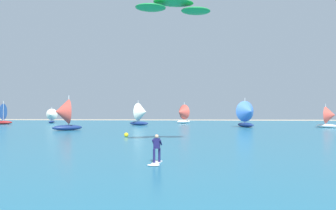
{
  "coord_description": "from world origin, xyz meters",
  "views": [
    {
      "loc": [
        1.17,
        -2.42,
        3.21
      ],
      "look_at": [
        -0.23,
        19.42,
        3.51
      ],
      "focal_mm": 36.5,
      "sensor_mm": 36.0,
      "label": 1
    }
  ],
  "objects_px": {
    "sailboat_anchored_offshore": "(51,116)",
    "sailboat_mid_right": "(142,114)",
    "kite": "(174,7)",
    "sailboat_heeled_over": "(182,114)",
    "marker_buoy": "(126,135)",
    "kitesurfer": "(156,153)",
    "sailboat_near_shore": "(330,117)",
    "sailboat_leading": "(63,114)",
    "sailboat_outermost": "(248,114)",
    "sailboat_far_right": "(0,114)"
  },
  "relations": [
    {
      "from": "sailboat_anchored_offshore",
      "to": "sailboat_outermost",
      "type": "relative_size",
      "value": 0.71
    },
    {
      "from": "kite",
      "to": "sailboat_heeled_over",
      "type": "distance_m",
      "value": 49.67
    },
    {
      "from": "kite",
      "to": "sailboat_near_shore",
      "type": "bearing_deg",
      "value": 50.78
    },
    {
      "from": "kitesurfer",
      "to": "sailboat_mid_right",
      "type": "bearing_deg",
      "value": 99.1
    },
    {
      "from": "sailboat_anchored_offshore",
      "to": "sailboat_far_right",
      "type": "bearing_deg",
      "value": -140.34
    },
    {
      "from": "sailboat_anchored_offshore",
      "to": "kitesurfer",
      "type": "bearing_deg",
      "value": -62.34
    },
    {
      "from": "sailboat_far_right",
      "to": "sailboat_outermost",
      "type": "distance_m",
      "value": 51.63
    },
    {
      "from": "kitesurfer",
      "to": "kite",
      "type": "bearing_deg",
      "value": 86.58
    },
    {
      "from": "kite",
      "to": "marker_buoy",
      "type": "bearing_deg",
      "value": 121.74
    },
    {
      "from": "kitesurfer",
      "to": "sailboat_far_right",
      "type": "bearing_deg",
      "value": 127.26
    },
    {
      "from": "kitesurfer",
      "to": "kite",
      "type": "xyz_separation_m",
      "value": [
        0.56,
        9.42,
        11.36
      ]
    },
    {
      "from": "kitesurfer",
      "to": "sailboat_leading",
      "type": "bearing_deg",
      "value": 119.26
    },
    {
      "from": "sailboat_mid_right",
      "to": "sailboat_outermost",
      "type": "bearing_deg",
      "value": -17.89
    },
    {
      "from": "sailboat_far_right",
      "to": "sailboat_leading",
      "type": "distance_m",
      "value": 29.7
    },
    {
      "from": "kitesurfer",
      "to": "sailboat_mid_right",
      "type": "distance_m",
      "value": 48.46
    },
    {
      "from": "kitesurfer",
      "to": "sailboat_anchored_offshore",
      "type": "height_order",
      "value": "sailboat_anchored_offshore"
    },
    {
      "from": "kite",
      "to": "sailboat_leading",
      "type": "xyz_separation_m",
      "value": [
        -17.59,
        20.97,
        -9.54
      ]
    },
    {
      "from": "marker_buoy",
      "to": "kitesurfer",
      "type": "bearing_deg",
      "value": -74.35
    },
    {
      "from": "sailboat_outermost",
      "to": "sailboat_near_shore",
      "type": "xyz_separation_m",
      "value": [
        13.73,
        -0.98,
        -0.52
      ]
    },
    {
      "from": "sailboat_anchored_offshore",
      "to": "sailboat_mid_right",
      "type": "relative_size",
      "value": 0.75
    },
    {
      "from": "kite",
      "to": "sailboat_far_right",
      "type": "height_order",
      "value": "kite"
    },
    {
      "from": "marker_buoy",
      "to": "sailboat_outermost",
      "type": "bearing_deg",
      "value": 52.27
    },
    {
      "from": "sailboat_near_shore",
      "to": "kitesurfer",
      "type": "bearing_deg",
      "value": -122.61
    },
    {
      "from": "sailboat_far_right",
      "to": "sailboat_leading",
      "type": "relative_size",
      "value": 0.95
    },
    {
      "from": "kitesurfer",
      "to": "sailboat_near_shore",
      "type": "xyz_separation_m",
      "value": [
        25.88,
        40.44,
        1.29
      ]
    },
    {
      "from": "sailboat_anchored_offshore",
      "to": "sailboat_outermost",
      "type": "height_order",
      "value": "sailboat_outermost"
    },
    {
      "from": "sailboat_far_right",
      "to": "sailboat_anchored_offshore",
      "type": "xyz_separation_m",
      "value": [
        8.37,
        6.94,
        -0.57
      ]
    },
    {
      "from": "sailboat_heeled_over",
      "to": "marker_buoy",
      "type": "xyz_separation_m",
      "value": [
        -5.45,
        -39.24,
        -1.96
      ]
    },
    {
      "from": "kitesurfer",
      "to": "sailboat_far_right",
      "type": "height_order",
      "value": "sailboat_far_right"
    },
    {
      "from": "sailboat_leading",
      "to": "sailboat_near_shore",
      "type": "bearing_deg",
      "value": 13.18
    },
    {
      "from": "sailboat_anchored_offshore",
      "to": "sailboat_mid_right",
      "type": "bearing_deg",
      "value": -23.67
    },
    {
      "from": "sailboat_anchored_offshore",
      "to": "marker_buoy",
      "type": "distance_m",
      "value": 46.19
    },
    {
      "from": "sailboat_anchored_offshore",
      "to": "sailboat_outermost",
      "type": "distance_m",
      "value": 45.43
    },
    {
      "from": "sailboat_mid_right",
      "to": "marker_buoy",
      "type": "xyz_separation_m",
      "value": [
        2.36,
        -28.93,
        -2.04
      ]
    },
    {
      "from": "kite",
      "to": "sailboat_outermost",
      "type": "relative_size",
      "value": 1.32
    },
    {
      "from": "kite",
      "to": "marker_buoy",
      "type": "xyz_separation_m",
      "value": [
        -5.85,
        9.46,
        -11.71
      ]
    },
    {
      "from": "sailboat_far_right",
      "to": "sailboat_heeled_over",
      "type": "bearing_deg",
      "value": 10.72
    },
    {
      "from": "sailboat_far_right",
      "to": "marker_buoy",
      "type": "xyz_separation_m",
      "value": [
        33.34,
        -31.89,
        -2.04
      ]
    },
    {
      "from": "sailboat_anchored_offshore",
      "to": "sailboat_mid_right",
      "type": "distance_m",
      "value": 24.68
    },
    {
      "from": "sailboat_near_shore",
      "to": "marker_buoy",
      "type": "xyz_separation_m",
      "value": [
        -31.17,
        -21.55,
        -1.64
      ]
    },
    {
      "from": "sailboat_anchored_offshore",
      "to": "sailboat_mid_right",
      "type": "height_order",
      "value": "sailboat_mid_right"
    },
    {
      "from": "sailboat_leading",
      "to": "sailboat_far_right",
      "type": "bearing_deg",
      "value": 136.66
    },
    {
      "from": "kitesurfer",
      "to": "sailboat_mid_right",
      "type": "height_order",
      "value": "sailboat_mid_right"
    },
    {
      "from": "sailboat_anchored_offshore",
      "to": "sailboat_mid_right",
      "type": "xyz_separation_m",
      "value": [
        22.6,
        -9.91,
        0.57
      ]
    },
    {
      "from": "kitesurfer",
      "to": "sailboat_anchored_offshore",
      "type": "bearing_deg",
      "value": 117.66
    },
    {
      "from": "sailboat_far_right",
      "to": "sailboat_near_shore",
      "type": "xyz_separation_m",
      "value": [
        64.51,
        -10.34,
        -0.4
      ]
    },
    {
      "from": "kite",
      "to": "sailboat_far_right",
      "type": "bearing_deg",
      "value": 133.46
    },
    {
      "from": "kite",
      "to": "sailboat_anchored_offshore",
      "type": "height_order",
      "value": "kite"
    },
    {
      "from": "sailboat_leading",
      "to": "sailboat_outermost",
      "type": "height_order",
      "value": "sailboat_leading"
    },
    {
      "from": "sailboat_heeled_over",
      "to": "sailboat_outermost",
      "type": "distance_m",
      "value": 20.56
    }
  ]
}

